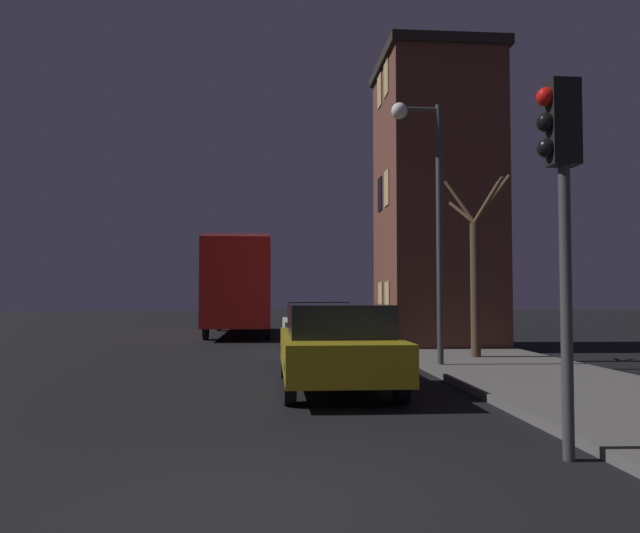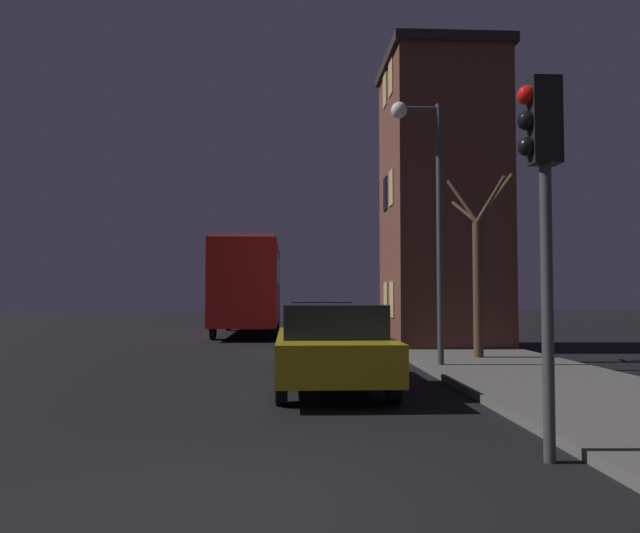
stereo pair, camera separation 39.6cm
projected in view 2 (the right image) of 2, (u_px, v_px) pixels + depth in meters
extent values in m
plane|color=black|center=(240.00, 506.00, 4.98)|extent=(120.00, 120.00, 0.00)
cube|color=brown|center=(441.00, 204.00, 19.93)|extent=(3.40, 4.05, 8.92)
cube|color=black|center=(440.00, 62.00, 20.14)|extent=(3.64, 4.29, 0.30)
cube|color=#E5C67F|center=(392.00, 300.00, 19.12)|extent=(0.03, 0.70, 1.10)
cube|color=#E5C67F|center=(386.00, 299.00, 20.31)|extent=(0.03, 0.70, 1.10)
cube|color=#E5C67F|center=(391.00, 188.00, 19.27)|extent=(0.03, 0.70, 1.10)
cube|color=black|center=(385.00, 194.00, 20.46)|extent=(0.03, 0.70, 1.10)
cube|color=#E5C67F|center=(391.00, 78.00, 19.43)|extent=(0.03, 0.70, 1.10)
cube|color=#E5C67F|center=(385.00, 90.00, 20.61)|extent=(0.03, 0.70, 1.10)
cylinder|color=#38383A|center=(440.00, 233.00, 13.95)|extent=(0.14, 0.14, 5.86)
cylinder|color=#38383A|center=(419.00, 108.00, 14.05)|extent=(0.90, 0.09, 0.09)
sphere|color=white|center=(399.00, 110.00, 14.03)|extent=(0.37, 0.37, 0.37)
cylinder|color=#38383A|center=(547.00, 312.00, 6.33)|extent=(0.12, 0.12, 3.02)
cube|color=black|center=(544.00, 121.00, 6.42)|extent=(0.30, 0.24, 0.90)
sphere|color=red|center=(527.00, 95.00, 6.42)|extent=(0.20, 0.20, 0.20)
sphere|color=black|center=(527.00, 121.00, 6.41)|extent=(0.20, 0.20, 0.20)
sphere|color=black|center=(528.00, 147.00, 6.39)|extent=(0.20, 0.20, 0.20)
cylinder|color=#473323|center=(478.00, 289.00, 15.56)|extent=(0.24, 0.24, 3.37)
cylinder|color=#473323|center=(495.00, 199.00, 15.41)|extent=(0.88, 0.70, 1.19)
cylinder|color=#473323|center=(490.00, 202.00, 15.83)|extent=(0.91, 0.48, 1.17)
cylinder|color=#473323|center=(465.00, 212.00, 15.98)|extent=(0.54, 0.78, 0.67)
cylinder|color=#473323|center=(462.00, 201.00, 15.90)|extent=(0.72, 0.64, 1.20)
cylinder|color=#473323|center=(491.00, 200.00, 15.27)|extent=(0.56, 0.91, 1.09)
cube|color=red|center=(249.00, 285.00, 26.22)|extent=(2.47, 9.02, 3.24)
cube|color=black|center=(249.00, 271.00, 26.24)|extent=(2.49, 8.30, 1.16)
cube|color=#B2B2B2|center=(249.00, 245.00, 26.29)|extent=(2.34, 8.57, 0.12)
cylinder|color=black|center=(277.00, 320.00, 29.13)|extent=(0.18, 0.96, 0.96)
cylinder|color=black|center=(228.00, 320.00, 29.02)|extent=(0.18, 0.96, 0.96)
cylinder|color=black|center=(275.00, 327.00, 23.28)|extent=(0.18, 0.96, 0.96)
cylinder|color=black|center=(213.00, 327.00, 23.16)|extent=(0.18, 0.96, 0.96)
cube|color=olive|center=(331.00, 352.00, 11.15)|extent=(1.90, 4.79, 0.63)
cube|color=black|center=(332.00, 320.00, 10.93)|extent=(1.67, 2.49, 0.55)
cylinder|color=black|center=(368.00, 360.00, 12.73)|extent=(0.18, 0.68, 0.68)
cylinder|color=black|center=(284.00, 361.00, 12.64)|extent=(0.18, 0.68, 0.68)
cylinder|color=black|center=(393.00, 382.00, 9.62)|extent=(0.18, 0.68, 0.68)
cylinder|color=black|center=(282.00, 382.00, 9.53)|extent=(0.18, 0.68, 0.68)
cube|color=beige|center=(320.00, 331.00, 18.12)|extent=(1.90, 3.81, 0.65)
cube|color=black|center=(320.00, 311.00, 17.96)|extent=(1.67, 1.98, 0.52)
cylinder|color=black|center=(346.00, 339.00, 19.39)|extent=(0.18, 0.62, 0.62)
cylinder|color=black|center=(290.00, 339.00, 19.30)|extent=(0.18, 0.62, 0.62)
cylinder|color=black|center=(354.00, 345.00, 16.92)|extent=(0.18, 0.62, 0.62)
cylinder|color=black|center=(291.00, 345.00, 16.83)|extent=(0.18, 0.62, 0.62)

